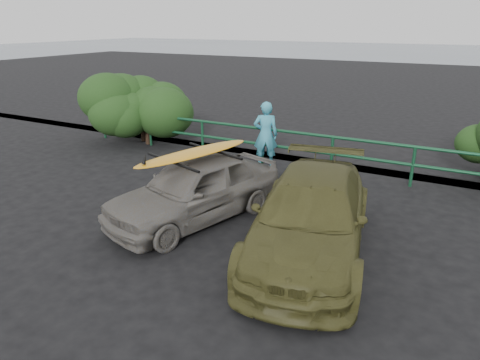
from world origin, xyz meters
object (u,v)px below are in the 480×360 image
object	(u,v)px
guardrail	(296,150)
sedan	(195,189)
olive_vehicle	(311,216)
surfboard	(194,153)
man	(266,135)

from	to	relation	value
guardrail	sedan	xyz separation A→B (m)	(-0.64, -3.96, 0.13)
guardrail	olive_vehicle	xyz separation A→B (m)	(1.83, -4.13, 0.15)
sedan	guardrail	bearing A→B (deg)	98.38
olive_vehicle	surfboard	size ratio (longest dim) A/B	1.70
olive_vehicle	man	xyz separation A→B (m)	(-2.63, 3.88, 0.24)
sedan	surfboard	world-z (taller)	surfboard
olive_vehicle	surfboard	distance (m)	2.58
guardrail	man	bearing A→B (deg)	-163.08
guardrail	man	world-z (taller)	man
sedan	surfboard	xyz separation A→B (m)	(0.00, 0.00, 0.75)
olive_vehicle	man	world-z (taller)	man
sedan	man	distance (m)	3.73
man	sedan	bearing A→B (deg)	70.95
guardrail	surfboard	bearing A→B (deg)	-99.24
man	surfboard	size ratio (longest dim) A/B	0.67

